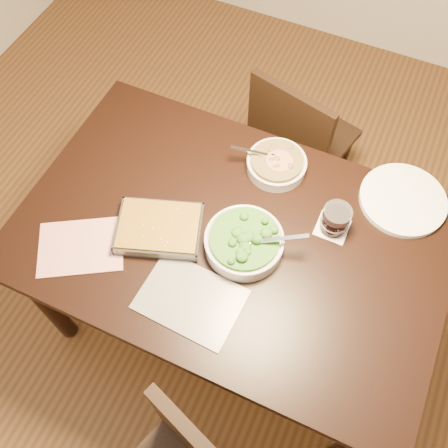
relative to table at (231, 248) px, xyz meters
name	(u,v)px	position (x,y,z in m)	size (l,w,h in m)	color
ground	(229,313)	(0.00, 0.00, -0.65)	(4.00, 4.00, 0.00)	#4D2D16
table	(231,248)	(0.00, 0.00, 0.00)	(1.40, 0.90, 0.75)	black
magazine_a	(81,247)	(-0.42, -0.24, 0.10)	(0.27, 0.20, 0.01)	#B83B34
magazine_b	(191,299)	(-0.02, -0.26, 0.10)	(0.31, 0.22, 0.01)	#2A2931
coaster	(332,227)	(0.29, 0.16, 0.10)	(0.10, 0.10, 0.00)	white
stew_bowl	(277,164)	(0.03, 0.31, 0.12)	(0.23, 0.21, 0.08)	silver
broccoli_bowl	(244,242)	(0.05, -0.02, 0.13)	(0.28, 0.25, 0.10)	silver
baking_dish	(159,229)	(-0.22, -0.09, 0.12)	(0.32, 0.28, 0.05)	silver
wine_tumbler	(335,219)	(0.29, 0.16, 0.15)	(0.09, 0.09, 0.10)	black
dinner_plate	(403,200)	(0.48, 0.36, 0.11)	(0.29, 0.29, 0.02)	white
chair_far	(297,139)	(0.00, 0.71, -0.20)	(0.47, 0.47, 0.82)	black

